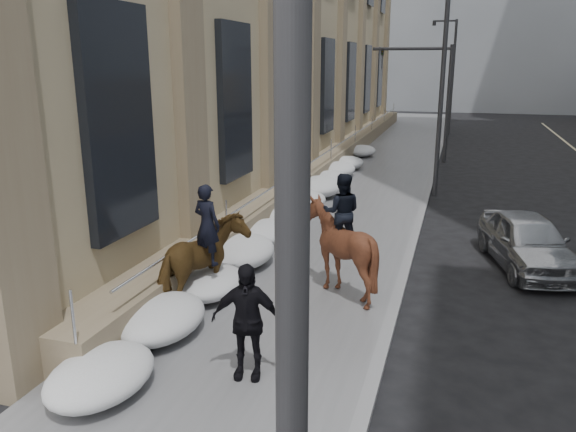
% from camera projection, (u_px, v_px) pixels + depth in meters
% --- Properties ---
extents(ground, '(140.00, 140.00, 0.00)m').
position_uv_depth(ground, '(233.00, 351.00, 10.31)').
color(ground, black).
rests_on(ground, ground).
extents(sidewalk, '(5.00, 80.00, 0.12)m').
position_uv_depth(sidewalk, '(343.00, 213.00, 19.52)').
color(sidewalk, '#59595B').
rests_on(sidewalk, ground).
extents(curb, '(0.24, 80.00, 0.12)m').
position_uv_depth(curb, '(420.00, 219.00, 18.78)').
color(curb, slate).
rests_on(curb, ground).
extents(bg_building_far, '(24.00, 12.00, 20.00)m').
position_uv_depth(bg_building_far, '(393.00, 25.00, 75.76)').
color(bg_building_far, gray).
rests_on(bg_building_far, ground).
extents(streetlight_near, '(1.71, 0.24, 8.00)m').
position_uv_depth(streetlight_near, '(262.00, 177.00, 2.79)').
color(streetlight_near, '#2D2D30').
rests_on(streetlight_near, ground).
extents(streetlight_mid, '(1.71, 0.24, 8.00)m').
position_uv_depth(streetlight_mid, '(438.00, 77.00, 21.24)').
color(streetlight_mid, '#2D2D30').
rests_on(streetlight_mid, ground).
extents(streetlight_far, '(1.71, 0.24, 8.00)m').
position_uv_depth(streetlight_far, '(451.00, 70.00, 39.69)').
color(streetlight_far, '#2D2D30').
rests_on(streetlight_far, ground).
extents(traffic_signal, '(4.10, 0.22, 6.00)m').
position_uv_depth(traffic_signal, '(431.00, 85.00, 28.96)').
color(traffic_signal, '#2D2D30').
rests_on(traffic_signal, ground).
extents(snow_bank, '(1.70, 18.10, 0.76)m').
position_uv_depth(snow_bank, '(288.00, 212.00, 18.06)').
color(snow_bank, silver).
rests_on(snow_bank, sidewalk).
extents(mounted_horse_left, '(1.57, 2.41, 2.61)m').
position_uv_depth(mounted_horse_left, '(203.00, 259.00, 11.77)').
color(mounted_horse_left, '#473115').
rests_on(mounted_horse_left, sidewalk).
extents(mounted_horse_right, '(1.98, 2.15, 2.70)m').
position_uv_depth(mounted_horse_right, '(340.00, 244.00, 12.37)').
color(mounted_horse_right, '#3E1E11').
rests_on(mounted_horse_right, sidewalk).
extents(pedestrian, '(1.21, 0.66, 1.96)m').
position_uv_depth(pedestrian, '(246.00, 321.00, 9.04)').
color(pedestrian, black).
rests_on(pedestrian, sidewalk).
extents(car_silver, '(2.62, 4.43, 1.41)m').
position_uv_depth(car_silver, '(527.00, 241.00, 14.36)').
color(car_silver, gray).
rests_on(car_silver, ground).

